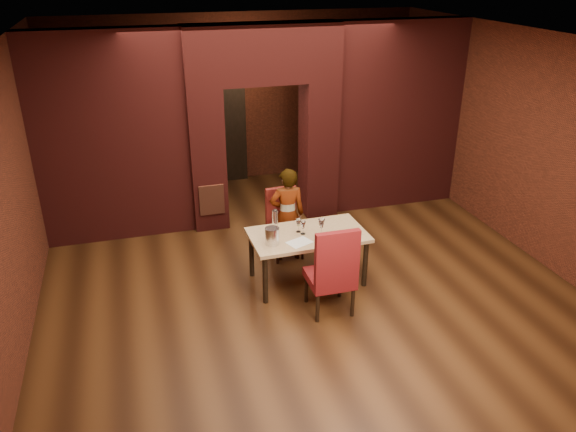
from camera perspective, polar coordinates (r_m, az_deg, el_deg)
The scene contains 25 objects.
floor at distance 8.03m, azimuth 1.20°, elevation -5.83°, with size 8.00×8.00×0.00m, color #412410.
ceiling at distance 6.96m, azimuth 1.44°, elevation 17.45°, with size 7.00×8.00×0.04m, color silver.
wall_back at distance 11.07m, azimuth -5.08°, elevation 11.72°, with size 7.00×0.04×3.20m, color maroon.
wall_front at distance 4.16m, azimuth 18.67°, elevation -13.56°, with size 7.00×0.04×3.20m, color maroon.
wall_left at distance 7.17m, azimuth -26.43°, elevation 1.78°, with size 0.04×8.00×3.20m, color maroon.
wall_right at distance 9.00m, azimuth 23.25°, elevation 6.71°, with size 0.04×8.00×3.20m, color maroon.
pillar_left at distance 9.14m, azimuth -8.26°, elevation 5.78°, with size 0.55×0.55×2.30m, color maroon.
pillar_right at distance 9.57m, azimuth 3.11°, elevation 6.88°, with size 0.55×0.55×2.30m, color maroon.
lintel at distance 8.93m, azimuth -2.64°, elevation 16.16°, with size 2.45×0.55×0.90m, color maroon.
wing_wall_left at distance 8.94m, azimuth -17.49°, elevation 7.48°, with size 2.27×0.35×3.20m, color maroon.
wing_wall_right at distance 9.99m, azimuth 10.96°, elevation 9.93°, with size 2.27×0.35×3.20m, color maroon.
vent_panel at distance 9.08m, azimuth -7.75°, elevation 1.63°, with size 0.40×0.03×0.50m, color #A04A2E.
rear_door at distance 11.08m, azimuth -6.95°, elevation 8.71°, with size 0.90×0.08×2.10m, color black.
rear_door_frame at distance 11.04m, azimuth -6.92°, elevation 8.65°, with size 1.02×0.04×2.22m, color black.
dining_table at distance 7.69m, azimuth 1.99°, elevation -4.21°, with size 1.55×0.87×0.73m, color tan.
chair_far at distance 8.26m, azimuth -0.26°, elevation -0.86°, with size 0.47×0.47×1.03m, color maroon.
chair_near at distance 6.98m, azimuth 4.29°, elevation -5.25°, with size 0.55×0.55×1.20m, color maroon.
person_seated at distance 8.11m, azimuth -0.07°, elevation 0.14°, with size 0.52×0.34×1.41m, color white.
wine_glass_a at distance 7.52m, azimuth 1.07°, elevation -0.97°, with size 0.08×0.08×0.19m, color silver, non-canonical shape.
wine_glass_b at distance 7.46m, azimuth 1.54°, elevation -1.20°, with size 0.08×0.08×0.18m, color silver, non-canonical shape.
wine_glass_c at distance 7.45m, azimuth 3.41°, elevation -1.11°, with size 0.09×0.09×0.23m, color white, non-canonical shape.
tasting_sheet at distance 7.28m, azimuth 1.18°, elevation -2.70°, with size 0.31×0.23×0.00m, color silver.
wine_bucket at distance 7.19m, azimuth -1.62°, elevation -2.06°, with size 0.19×0.19×0.23m, color silver.
water_bottle at distance 7.51m, azimuth -1.33°, elevation -0.42°, with size 0.08×0.08×0.32m, color white.
potted_plant at distance 8.73m, azimuth 3.29°, elevation -1.52°, with size 0.40×0.35×0.45m, color #34702C.
Camera 1 is at (-2.11, -6.58, 4.09)m, focal length 35.00 mm.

